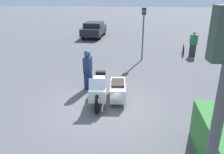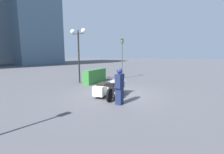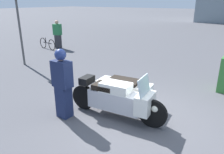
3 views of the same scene
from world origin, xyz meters
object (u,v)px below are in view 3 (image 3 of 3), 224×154
traffic_light_far (19,16)px  bicycle_parked (47,44)px  pedestrian_bystander (58,34)px  officer_rider (63,82)px  police_motorcycle (124,94)px

traffic_light_far → bicycle_parked: 3.84m
traffic_light_far → pedestrian_bystander: bearing=115.9°
traffic_light_far → pedestrian_bystander: size_ratio=1.93×
officer_rider → traffic_light_far: size_ratio=0.54×
officer_rider → pedestrian_bystander: 8.52m
officer_rider → bicycle_parked: officer_rider is taller
police_motorcycle → bicycle_parked: bearing=146.3°
traffic_light_far → pedestrian_bystander: 3.88m
officer_rider → bicycle_parked: 8.51m
police_motorcycle → officer_rider: bearing=-141.4°
traffic_light_far → bicycle_parked: traffic_light_far is taller
pedestrian_bystander → bicycle_parked: size_ratio=1.05×
police_motorcycle → officer_rider: 1.55m
traffic_light_far → bicycle_parked: size_ratio=2.03×
traffic_light_far → pedestrian_bystander: (-1.45, 3.36, -1.29)m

